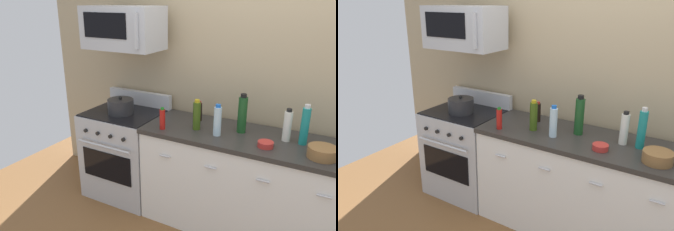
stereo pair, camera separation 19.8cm
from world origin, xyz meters
The scene contains 15 objects.
ground_plane centered at (0.00, 0.00, 0.00)m, with size 5.92×5.92×0.00m, color brown.
back_wall centered at (0.00, 0.41, 1.35)m, with size 4.93×0.10×2.70m, color tan.
counter_unit centered at (0.00, 0.00, 0.46)m, with size 1.84×0.66×0.92m.
range_oven centered at (-1.30, 0.00, 0.47)m, with size 0.76×0.69×1.07m.
microwave centered at (-1.29, 0.05, 1.75)m, with size 0.74×0.44×0.40m.
bottle_vinegar_white centered at (0.28, 0.06, 1.05)m, with size 0.07×0.07×0.27m.
bottle_hot_sauce_red centered at (-0.72, -0.21, 1.01)m, with size 0.05×0.05×0.20m.
bottle_wine_green centered at (-0.09, 0.06, 1.08)m, with size 0.08×0.08×0.34m.
bottle_water_clear centered at (-0.25, -0.11, 1.05)m, with size 0.06×0.06×0.27m.
bottle_sparkling_teal centered at (0.41, 0.06, 1.08)m, with size 0.06×0.06×0.33m.
bottle_olive_oil centered at (-0.46, -0.07, 1.05)m, with size 0.07×0.07×0.27m.
bottle_soy_sauce_dark centered at (-0.53, 0.15, 1.01)m, with size 0.05×0.05×0.19m.
bowl_red_small centered at (0.17, -0.14, 0.94)m, with size 0.12×0.12×0.04m.
bowl_wooden_salad centered at (0.57, -0.13, 0.96)m, with size 0.21×0.21×0.08m.
stockpot centered at (-1.30, -0.05, 1.00)m, with size 0.26×0.26×0.18m.
Camera 1 is at (0.65, -2.57, 2.01)m, focal length 35.43 mm.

